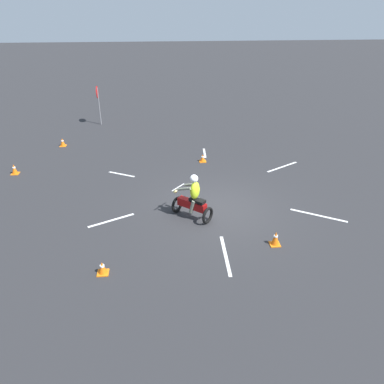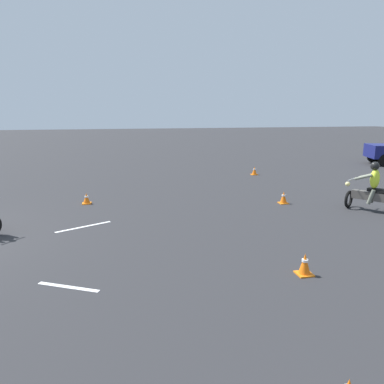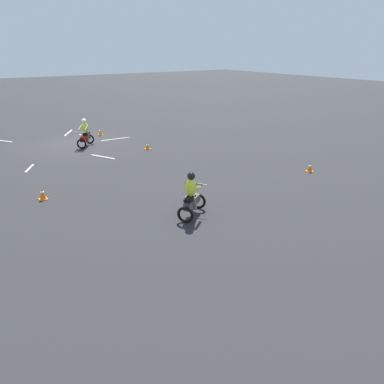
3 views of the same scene
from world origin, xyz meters
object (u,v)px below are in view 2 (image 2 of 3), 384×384
Objects in this scene: traffic_cone_near_right at (254,171)px; traffic_cone_far_center at (305,264)px; traffic_cone_mid_left at (87,199)px; traffic_cone_far_left at (284,198)px; motorcycle_rider_background at (371,190)px.

traffic_cone_far_center is at bearing -16.88° from traffic_cone_near_right.
traffic_cone_far_center is (7.10, 4.66, 0.03)m from traffic_cone_mid_left.
traffic_cone_near_right is 1.13× the size of traffic_cone_mid_left.
traffic_cone_far_left is (6.02, -1.27, 0.00)m from traffic_cone_near_right.
traffic_cone_far_left is (-5.62, 2.26, -0.01)m from traffic_cone_far_center.
traffic_cone_near_right is at bearing 62.43° from motorcycle_rider_background.
traffic_cone_far_center reaches higher than traffic_cone_near_right.
traffic_cone_mid_left is at bearing 126.30° from motorcycle_rider_background.
motorcycle_rider_background is 3.80× the size of traffic_cone_far_left.
traffic_cone_far_left reaches higher than traffic_cone_near_right.
motorcycle_rider_background is at bearing 7.78° from traffic_cone_near_right.
motorcycle_rider_background is 9.74m from traffic_cone_mid_left.
traffic_cone_far_left is at bearing -11.95° from traffic_cone_near_right.
traffic_cone_far_left is at bearing 77.95° from traffic_cone_mid_left.
traffic_cone_mid_left is 8.49m from traffic_cone_far_center.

